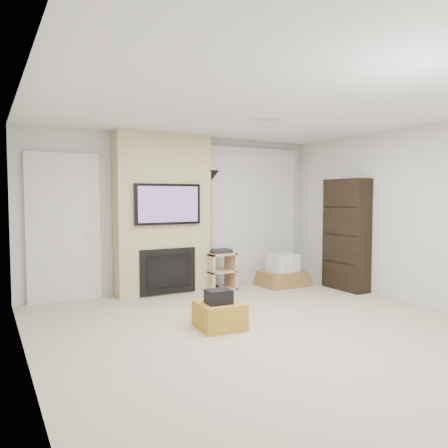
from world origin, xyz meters
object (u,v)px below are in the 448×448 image
floor_lamp (210,196)px  av_stand (220,268)px  box_stack (283,273)px  ottoman (220,315)px  bookshelf (346,235)px

floor_lamp → av_stand: size_ratio=2.94×
av_stand → box_stack: bearing=-13.0°
ottoman → av_stand: 2.13m
ottoman → bookshelf: (2.80, 0.85, 0.75)m
ottoman → av_stand: size_ratio=0.76×
floor_lamp → box_stack: (1.19, -0.39, -1.32)m
ottoman → floor_lamp: bearing=65.3°
ottoman → floor_lamp: (0.92, 1.99, 1.38)m
bookshelf → ottoman: bearing=-163.2°
ottoman → floor_lamp: floor_lamp is taller
box_stack → bookshelf: bookshelf is taller
box_stack → ottoman: bearing=-142.6°
ottoman → bookshelf: bearing=16.8°
ottoman → bookshelf: 3.02m
floor_lamp → av_stand: bearing=-53.8°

